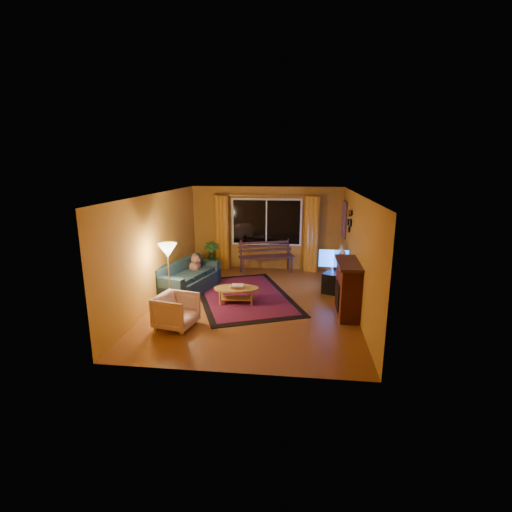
# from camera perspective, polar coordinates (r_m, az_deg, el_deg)

# --- Properties ---
(floor) EXTENTS (4.50, 6.00, 0.02)m
(floor) POSITION_cam_1_polar(r_m,az_deg,el_deg) (8.68, -0.24, -7.29)
(floor) COLOR brown
(floor) RESTS_ON ground
(ceiling) EXTENTS (4.50, 6.00, 0.02)m
(ceiling) POSITION_cam_1_polar(r_m,az_deg,el_deg) (8.12, -0.25, 9.55)
(ceiling) COLOR white
(ceiling) RESTS_ON ground
(wall_back) EXTENTS (4.50, 0.02, 2.50)m
(wall_back) POSITION_cam_1_polar(r_m,az_deg,el_deg) (11.24, 1.63, 4.27)
(wall_back) COLOR #BC802A
(wall_back) RESTS_ON ground
(wall_left) EXTENTS (0.02, 6.00, 2.50)m
(wall_left) POSITION_cam_1_polar(r_m,az_deg,el_deg) (8.87, -14.90, 1.21)
(wall_left) COLOR #BC802A
(wall_left) RESTS_ON ground
(wall_right) EXTENTS (0.02, 6.00, 2.50)m
(wall_right) POSITION_cam_1_polar(r_m,az_deg,el_deg) (8.35, 15.35, 0.41)
(wall_right) COLOR #BC802A
(wall_right) RESTS_ON ground
(window) EXTENTS (2.00, 0.02, 1.30)m
(window) POSITION_cam_1_polar(r_m,az_deg,el_deg) (11.15, 1.61, 5.23)
(window) COLOR black
(window) RESTS_ON wall_back
(curtain_rod) EXTENTS (3.20, 0.03, 0.03)m
(curtain_rod) POSITION_cam_1_polar(r_m,az_deg,el_deg) (11.01, 1.61, 9.31)
(curtain_rod) COLOR #BF8C3F
(curtain_rod) RESTS_ON wall_back
(curtain_left) EXTENTS (0.36, 0.36, 2.24)m
(curtain_left) POSITION_cam_1_polar(r_m,az_deg,el_deg) (11.34, -5.26, 3.63)
(curtain_left) COLOR orange
(curtain_left) RESTS_ON ground
(curtain_right) EXTENTS (0.36, 0.36, 2.24)m
(curtain_right) POSITION_cam_1_polar(r_m,az_deg,el_deg) (11.10, 8.53, 3.31)
(curtain_right) COLOR orange
(curtain_right) RESTS_ON ground
(bench) EXTENTS (1.68, 0.97, 0.48)m
(bench) POSITION_cam_1_polar(r_m,az_deg,el_deg) (11.01, 1.62, -1.31)
(bench) COLOR #392025
(bench) RESTS_ON ground
(potted_plant) EXTENTS (0.55, 0.55, 0.85)m
(potted_plant) POSITION_cam_1_polar(r_m,az_deg,el_deg) (11.30, -6.90, -0.04)
(potted_plant) COLOR #235B1E
(potted_plant) RESTS_ON ground
(sofa) EXTENTS (1.31, 2.06, 0.77)m
(sofa) POSITION_cam_1_polar(r_m,az_deg,el_deg) (9.44, -10.34, -3.22)
(sofa) COLOR #182931
(sofa) RESTS_ON ground
(dog) EXTENTS (0.45, 0.52, 0.48)m
(dog) POSITION_cam_1_polar(r_m,az_deg,el_deg) (9.75, -9.39, -1.18)
(dog) COLOR brown
(dog) RESTS_ON sofa
(armchair) EXTENTS (0.80, 0.84, 0.73)m
(armchair) POSITION_cam_1_polar(r_m,az_deg,el_deg) (7.48, -12.18, -8.05)
(armchair) COLOR beige
(armchair) RESTS_ON ground
(floor_lamp) EXTENTS (0.29, 0.29, 1.49)m
(floor_lamp) POSITION_cam_1_polar(r_m,az_deg,el_deg) (8.26, -13.22, -3.22)
(floor_lamp) COLOR #BF8C3F
(floor_lamp) RESTS_ON ground
(rug) EXTENTS (3.20, 3.88, 0.02)m
(rug) POSITION_cam_1_polar(r_m,az_deg,el_deg) (9.10, -1.86, -6.12)
(rug) COLOR maroon
(rug) RESTS_ON ground
(coffee_table) EXTENTS (1.13, 1.13, 0.38)m
(coffee_table) POSITION_cam_1_polar(r_m,az_deg,el_deg) (8.61, -3.02, -6.06)
(coffee_table) COLOR #B88D3B
(coffee_table) RESTS_ON ground
(tv_console) EXTENTS (0.87, 1.29, 0.51)m
(tv_console) POSITION_cam_1_polar(r_m,az_deg,el_deg) (9.81, 12.40, -3.45)
(tv_console) COLOR black
(tv_console) RESTS_ON ground
(television) EXTENTS (0.16, 0.98, 0.56)m
(television) POSITION_cam_1_polar(r_m,az_deg,el_deg) (9.67, 12.56, -0.40)
(television) COLOR black
(television) RESTS_ON tv_console
(fireplace) EXTENTS (0.40, 1.20, 1.10)m
(fireplace) POSITION_cam_1_polar(r_m,az_deg,el_deg) (8.12, 13.97, -5.01)
(fireplace) COLOR maroon
(fireplace) RESTS_ON ground
(mirror_cluster) EXTENTS (0.06, 0.60, 0.56)m
(mirror_cluster) POSITION_cam_1_polar(r_m,az_deg,el_deg) (9.51, 14.14, 5.45)
(mirror_cluster) COLOR black
(mirror_cluster) RESTS_ON wall_right
(painting) EXTENTS (0.04, 0.76, 0.96)m
(painting) POSITION_cam_1_polar(r_m,az_deg,el_deg) (10.66, 13.40, 5.55)
(painting) COLOR #DE5C29
(painting) RESTS_ON wall_right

